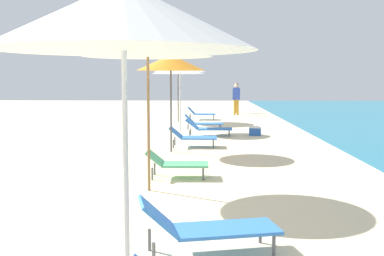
# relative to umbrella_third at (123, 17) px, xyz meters

# --- Properties ---
(umbrella_third) EXTENTS (2.35, 2.35, 2.88)m
(umbrella_third) POSITION_rel_umbrella_third_xyz_m (0.00, 0.00, 0.00)
(umbrella_third) COLOR silver
(umbrella_third) RESTS_ON ground
(lounger_third_shoreside) EXTENTS (1.65, 0.88, 0.66)m
(lounger_third_shoreside) POSITION_rel_umbrella_third_xyz_m (0.73, 0.98, -2.20)
(lounger_third_shoreside) COLOR blue
(lounger_third_shoreside) RESTS_ON ground
(umbrella_fourth) EXTENTS (2.24, 2.24, 2.88)m
(umbrella_fourth) POSITION_rel_umbrella_third_xyz_m (-0.26, 3.95, 0.06)
(umbrella_fourth) COLOR olive
(umbrella_fourth) RESTS_ON ground
(lounger_fourth_shoreside) EXTENTS (1.25, 0.59, 0.55)m
(lounger_fourth_shoreside) POSITION_rel_umbrella_third_xyz_m (0.15, 5.03, -2.22)
(lounger_fourth_shoreside) COLOR #4CA572
(lounger_fourth_shoreside) RESTS_ON ground
(umbrella_fifth) EXTENTS (1.82, 1.82, 2.66)m
(umbrella_fifth) POSITION_rel_umbrella_third_xyz_m (-0.17, 8.28, -0.14)
(umbrella_fifth) COLOR #4C4C51
(umbrella_fifth) RESTS_ON ground
(lounger_fifth_shoreside) EXTENTS (1.38, 0.69, 0.59)m
(lounger_fifth_shoreside) POSITION_rel_umbrella_third_xyz_m (0.37, 9.19, -2.22)
(lounger_fifth_shoreside) COLOR blue
(lounger_fifth_shoreside) RESTS_ON ground
(umbrella_sixth) EXTENTS (1.89, 1.89, 2.60)m
(umbrella_sixth) POSITION_rel_umbrella_third_xyz_m (-0.16, 12.91, -0.16)
(umbrella_sixth) COLOR silver
(umbrella_sixth) RESTS_ON ground
(lounger_sixth_shoreside) EXTENTS (1.49, 0.65, 0.58)m
(lounger_sixth_shoreside) POSITION_rel_umbrella_third_xyz_m (0.67, 13.83, -2.26)
(lounger_sixth_shoreside) COLOR blue
(lounger_sixth_shoreside) RESTS_ON ground
(lounger_sixth_inland) EXTENTS (1.63, 0.69, 0.58)m
(lounger_sixth_inland) POSITION_rel_umbrella_third_xyz_m (0.85, 11.78, -2.24)
(lounger_sixth_inland) COLOR blue
(lounger_sixth_inland) RESTS_ON ground
(umbrella_farthest) EXTENTS (2.34, 2.34, 2.64)m
(umbrella_farthest) POSITION_rel_umbrella_third_xyz_m (-0.45, 16.84, -0.16)
(umbrella_farthest) COLOR #4C4C51
(umbrella_farthest) RESTS_ON ground
(lounger_farthest_shoreside) EXTENTS (1.33, 0.69, 0.61)m
(lounger_farthest_shoreside) POSITION_rel_umbrella_third_xyz_m (0.57, 17.94, -2.21)
(lounger_farthest_shoreside) COLOR blue
(lounger_farthest_shoreside) RESTS_ON ground
(person_walking_near) EXTENTS (0.26, 0.38, 1.71)m
(person_walking_near) POSITION_rel_umbrella_third_xyz_m (2.57, 22.44, -1.48)
(person_walking_near) COLOR orange
(person_walking_near) RESTS_ON ground
(person_walking_mid) EXTENTS (0.41, 0.31, 1.66)m
(person_walking_mid) POSITION_rel_umbrella_third_xyz_m (2.45, 20.78, -1.51)
(person_walking_mid) COLOR orange
(person_walking_mid) RESTS_ON ground
(cooler_box) EXTENTS (0.46, 0.39, 0.31)m
(cooler_box) POSITION_rel_umbrella_third_xyz_m (2.49, 11.92, -2.37)
(cooler_box) COLOR #2659B2
(cooler_box) RESTS_ON ground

